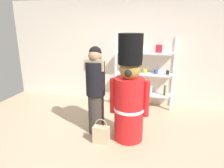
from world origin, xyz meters
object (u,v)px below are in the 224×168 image
person_shopper (96,89)px  shopping_bag (101,134)px  merchandise_shelf (144,72)px  teddy_bear_guard (129,95)px

person_shopper → shopping_bag: size_ratio=3.61×
person_shopper → merchandise_shelf: bearing=65.6°
shopping_bag → person_shopper: bearing=121.2°
merchandise_shelf → teddy_bear_guard: size_ratio=0.92×
shopping_bag → teddy_bear_guard: bearing=31.6°
teddy_bear_guard → shopping_bag: size_ratio=4.12×
teddy_bear_guard → person_shopper: bearing=173.3°
teddy_bear_guard → shopping_bag: (-0.43, -0.27, -0.67)m
merchandise_shelf → shopping_bag: (-0.50, -1.91, -0.70)m
teddy_bear_guard → person_shopper: size_ratio=1.14×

